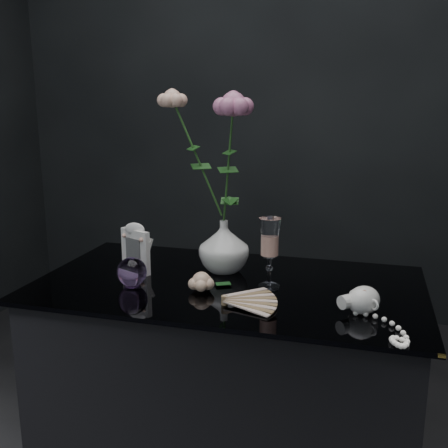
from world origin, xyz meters
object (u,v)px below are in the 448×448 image
(wine_glass, at_px, (270,253))
(paperweight, at_px, (132,272))
(picture_frame, at_px, (136,248))
(pearl_jar, at_px, (364,299))
(vase, at_px, (224,246))
(loose_rose, at_px, (201,281))

(wine_glass, height_order, paperweight, wine_glass)
(picture_frame, bearing_deg, pearl_jar, 12.31)
(pearl_jar, bearing_deg, vase, -163.20)
(picture_frame, bearing_deg, wine_glass, 20.89)
(vase, height_order, picture_frame, vase)
(vase, height_order, pearl_jar, vase)
(loose_rose, relative_size, pearl_jar, 0.63)
(vase, bearing_deg, wine_glass, -32.21)
(wine_glass, relative_size, pearl_jar, 0.79)
(picture_frame, height_order, loose_rose, picture_frame)
(vase, xyz_separation_m, picture_frame, (-0.24, -0.07, -0.00))
(paperweight, bearing_deg, vase, 42.56)
(pearl_jar, bearing_deg, picture_frame, -147.38)
(picture_frame, xyz_separation_m, loose_rose, (0.23, -0.10, -0.05))
(picture_frame, bearing_deg, loose_rose, 1.25)
(vase, bearing_deg, pearl_jar, -27.45)
(paperweight, bearing_deg, pearl_jar, -1.87)
(loose_rose, bearing_deg, wine_glass, 27.86)
(wine_glass, xyz_separation_m, pearl_jar, (0.25, -0.11, -0.06))
(wine_glass, height_order, pearl_jar, wine_glass)
(loose_rose, bearing_deg, pearl_jar, -1.54)
(picture_frame, distance_m, pearl_jar, 0.66)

